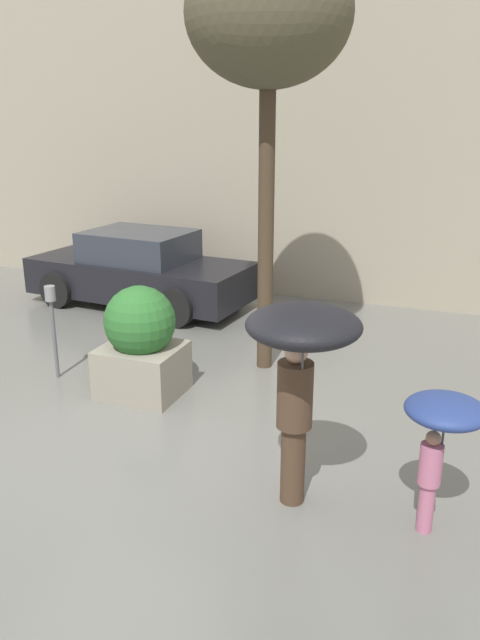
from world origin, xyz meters
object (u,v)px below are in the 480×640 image
(person_adult, at_px, (301,352))
(parked_car_near, at_px, (140,271))
(person_child, at_px, (443,424))
(street_tree, at_px, (269,19))
(planter_box, at_px, (141,343))
(parking_meter, at_px, (52,313))

(person_adult, distance_m, parked_car_near, 6.91)
(person_child, distance_m, street_tree, 5.25)
(street_tree, bearing_deg, parked_car_near, 146.63)
(parked_car_near, distance_m, street_tree, 5.41)
(planter_box, height_order, parked_car_near, planter_box)
(parking_meter, bearing_deg, person_adult, -23.79)
(planter_box, bearing_deg, parked_car_near, 119.67)
(person_child, distance_m, parked_car_near, 7.63)
(street_tree, bearing_deg, person_adult, -66.29)
(street_tree, height_order, parking_meter, street_tree)
(parked_car_near, distance_m, parking_meter, 3.53)
(person_child, height_order, street_tree, street_tree)
(person_adult, height_order, parked_car_near, person_adult)
(planter_box, distance_m, person_child, 4.02)
(person_child, xyz_separation_m, street_tree, (-2.54, 2.98, 3.50))
(planter_box, distance_m, person_adult, 3.12)
(person_adult, height_order, parking_meter, person_adult)
(street_tree, distance_m, parking_meter, 4.59)
(parking_meter, bearing_deg, parked_car_near, 100.59)
(planter_box, relative_size, street_tree, 0.26)
(person_adult, relative_size, parked_car_near, 0.45)
(planter_box, height_order, person_child, planter_box)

